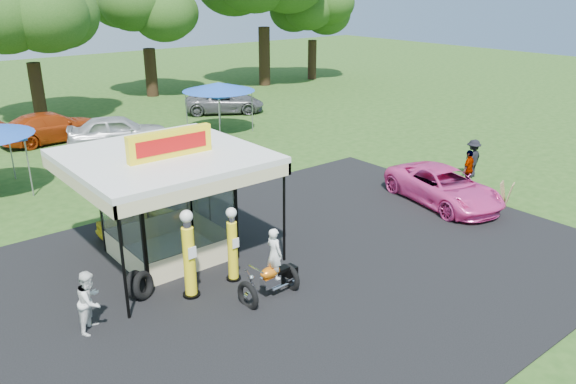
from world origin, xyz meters
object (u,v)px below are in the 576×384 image
Objects in this scene: pink_sedan at (444,186)px; gas_pump_left at (189,256)px; a_frame_sign at (506,194)px; spectator_west at (90,301)px; bg_car_b at (52,127)px; spectator_east_a at (473,158)px; gas_pump_right at (233,246)px; kiosk_car at (139,220)px; bg_car_d at (224,102)px; bg_car_c at (118,131)px; tent_east at (219,87)px; gas_station_kiosk at (167,203)px; motorcycle at (273,270)px; spectator_east_b at (468,169)px.

gas_pump_left is at bearing -168.36° from pink_sedan.
spectator_west is at bearing 152.69° from a_frame_sign.
bg_car_b is at bearing 126.66° from pink_sedan.
gas_pump_left is 0.51× the size of pink_sedan.
a_frame_sign is at bearing 48.45° from spectator_east_a.
gas_pump_right is 0.45× the size of pink_sedan.
gas_pump_left is at bearing 171.12° from kiosk_car.
gas_pump_left is at bearing 175.42° from bg_car_d.
gas_pump_right is at bearing -170.33° from bg_car_c.
spectator_west is at bearing 160.56° from bg_car_b.
pink_sedan is (-1.64, 1.71, 0.23)m from a_frame_sign.
tent_east reaches higher than bg_car_b.
gas_station_kiosk is 14.18m from spectator_east_a.
spectator_west is at bearing 170.18° from bg_car_d.
bg_car_b is (-12.47, 17.89, -0.06)m from spectator_east_a.
gas_pump_right is at bearing 178.28° from bg_car_d.
pink_sedan is (9.75, -0.07, -0.39)m from gas_pump_right.
motorcycle is at bearing -37.68° from gas_pump_left.
motorcycle is at bearing -168.22° from bg_car_c.
spectator_east_b reaches higher than bg_car_b.
pink_sedan is 2.27m from spectator_east_b.
gas_station_kiosk is 15.85m from tent_east.
spectator_west reaches higher than bg_car_d.
tent_east reaches higher than gas_pump_left.
kiosk_car is 14.32m from tent_east.
pink_sedan reaches higher than a_frame_sign.
bg_car_b is at bearing -72.58° from spectator_east_b.
pink_sedan is at bearing -14.15° from gas_station_kiosk.
gas_pump_left reaches higher than spectator_east_a.
bg_car_c reaches higher than spectator_east_b.
motorcycle is 0.38× the size of bg_car_b.
tent_east is (9.13, 14.98, 1.50)m from gas_pump_right.
bg_car_b is (-10.46, 20.77, 0.32)m from a_frame_sign.
tent_east is at bearing -92.21° from spectator_east_b.
spectator_west is (-3.43, -4.62, 0.33)m from kiosk_car.
gas_pump_left is 11.18m from pink_sedan.
spectator_west is 0.31× the size of bg_car_d.
kiosk_car is 1.69× the size of spectator_east_b.
motorcycle reaches higher than bg_car_c.
gas_station_kiosk is 3.24× the size of spectator_east_b.
a_frame_sign is 13.72m from kiosk_car.
spectator_east_a is at bearing -123.39° from bg_car_c.
a_frame_sign is 19.14m from bg_car_c.
kiosk_car is at bearing 96.64° from motorcycle.
gas_pump_right is at bearing -11.57° from spectator_east_b.
pink_sedan is 19.41m from bg_car_d.
gas_pump_left reaches higher than a_frame_sign.
tent_east is (9.80, 12.43, 0.81)m from gas_station_kiosk.
a_frame_sign is 0.18× the size of bg_car_d.
gas_pump_left is at bearing -178.63° from gas_pump_right.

